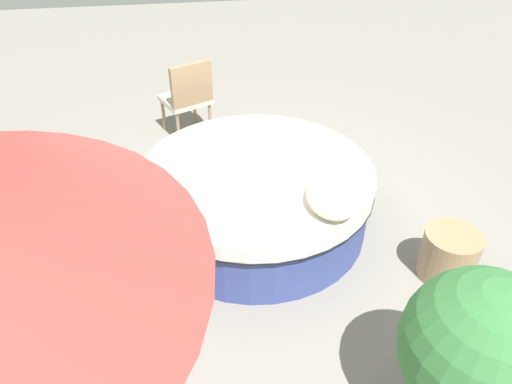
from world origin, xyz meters
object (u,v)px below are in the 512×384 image
object	(u,v)px
planter	(480,356)
side_table	(449,255)
throw_pillow_0	(178,194)
throw_pillow_1	(331,198)
round_bed	(256,197)
patio_chair	(188,94)

from	to	relation	value
planter	side_table	world-z (taller)	planter
throw_pillow_0	throw_pillow_1	world-z (taller)	throw_pillow_1
side_table	round_bed	bearing A→B (deg)	58.87
patio_chair	side_table	world-z (taller)	patio_chair
patio_chair	side_table	xyz separation A→B (m)	(-2.77, -2.06, -0.34)
round_bed	throw_pillow_0	xyz separation A→B (m)	(-0.39, 0.71, 0.39)
planter	throw_pillow_0	bearing A→B (deg)	43.28
planter	patio_chair	bearing A→B (deg)	20.71
round_bed	side_table	size ratio (longest dim) A/B	4.56
throw_pillow_1	patio_chair	distance (m)	2.72
throw_pillow_1	patio_chair	size ratio (longest dim) A/B	0.56
throw_pillow_0	side_table	xyz separation A→B (m)	(-0.53, -2.22, -0.50)
throw_pillow_0	patio_chair	xyz separation A→B (m)	(2.25, -0.16, -0.16)
planter	side_table	distance (m)	1.44
throw_pillow_0	planter	world-z (taller)	planter
patio_chair	planter	xyz separation A→B (m)	(-4.03, -1.52, 0.12)
side_table	throw_pillow_1	bearing A→B (deg)	74.62
throw_pillow_0	planter	distance (m)	2.45
side_table	planter	bearing A→B (deg)	156.88
round_bed	patio_chair	distance (m)	1.95
planter	side_table	xyz separation A→B (m)	(1.26, -0.54, -0.46)
throw_pillow_0	side_table	size ratio (longest dim) A/B	1.16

